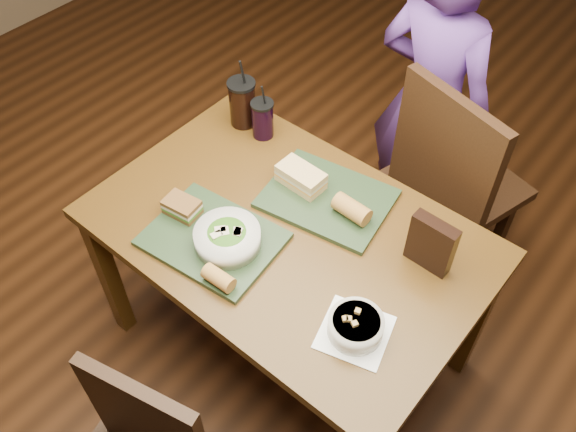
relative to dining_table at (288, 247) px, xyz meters
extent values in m
plane|color=#381C0B|center=(0.00, 0.00, -0.66)|extent=(6.00, 6.00, 0.00)
cube|color=#472C0E|center=(-0.60, -0.38, -0.30)|extent=(0.06, 0.06, 0.71)
cube|color=#472C0E|center=(-0.60, 0.38, -0.30)|extent=(0.06, 0.06, 0.71)
cube|color=#472C0E|center=(0.60, 0.38, -0.30)|extent=(0.06, 0.06, 0.71)
cube|color=#472C0E|center=(0.00, 0.00, 0.07)|extent=(1.30, 0.85, 0.04)
cube|color=black|center=(0.09, -0.72, -0.01)|extent=(0.38, 0.12, 0.45)
cube|color=black|center=(0.24, 0.79, -0.17)|extent=(0.57, 0.57, 0.04)
cube|color=black|center=(0.24, 0.59, 0.13)|extent=(0.46, 0.16, 0.55)
cube|color=black|center=(0.04, 0.60, -0.42)|extent=(0.04, 0.04, 0.47)
cube|color=black|center=(0.44, 0.60, -0.42)|extent=(0.04, 0.04, 0.47)
cube|color=black|center=(0.04, 0.99, -0.42)|extent=(0.04, 0.04, 0.47)
cube|color=black|center=(0.44, 0.99, -0.42)|extent=(0.04, 0.04, 0.47)
imported|color=#582F83|center=(-0.01, 0.93, 0.05)|extent=(0.52, 0.35, 1.43)
cube|color=#20311A|center=(-0.16, -0.19, 0.10)|extent=(0.45, 0.36, 0.02)
cube|color=#20311A|center=(0.02, 0.19, 0.10)|extent=(0.47, 0.38, 0.02)
cylinder|color=silver|center=(-0.10, -0.18, 0.14)|extent=(0.21, 0.21, 0.06)
ellipsoid|color=#427219|center=(-0.10, -0.18, 0.15)|extent=(0.17, 0.17, 0.05)
cube|color=beige|center=(-0.07, -0.16, 0.17)|extent=(0.04, 0.04, 0.01)
cube|color=beige|center=(-0.11, -0.21, 0.17)|extent=(0.03, 0.04, 0.01)
cube|color=beige|center=(-0.10, -0.19, 0.17)|extent=(0.04, 0.04, 0.01)
cube|color=beige|center=(-0.12, -0.19, 0.17)|extent=(0.04, 0.04, 0.01)
cube|color=beige|center=(-0.07, -0.16, 0.17)|extent=(0.04, 0.04, 0.01)
cube|color=white|center=(0.40, -0.17, 0.09)|extent=(0.24, 0.24, 0.00)
cylinder|color=silver|center=(0.40, -0.17, 0.13)|extent=(0.16, 0.16, 0.06)
cylinder|color=black|center=(0.40, -0.17, 0.15)|extent=(0.14, 0.14, 0.01)
cube|color=#B28947|center=(0.38, -0.19, 0.16)|extent=(0.02, 0.02, 0.01)
cube|color=#B28947|center=(0.40, -0.19, 0.16)|extent=(0.02, 0.02, 0.01)
cube|color=#B28947|center=(0.37, -0.19, 0.16)|extent=(0.02, 0.02, 0.01)
cube|color=#B28947|center=(0.38, -0.15, 0.16)|extent=(0.02, 0.02, 0.01)
cube|color=#593819|center=(-0.31, -0.18, 0.12)|extent=(0.13, 0.09, 0.02)
cube|color=#3F721E|center=(-0.31, -0.18, 0.13)|extent=(0.13, 0.09, 0.01)
cube|color=beige|center=(-0.31, -0.18, 0.14)|extent=(0.13, 0.09, 0.01)
cube|color=#593819|center=(-0.31, -0.18, 0.16)|extent=(0.13, 0.09, 0.02)
cube|color=tan|center=(-0.09, 0.18, 0.12)|extent=(0.17, 0.10, 0.02)
cube|color=orange|center=(-0.09, 0.18, 0.14)|extent=(0.17, 0.10, 0.01)
cube|color=beige|center=(-0.09, 0.18, 0.15)|extent=(0.17, 0.10, 0.01)
cube|color=tan|center=(-0.09, 0.18, 0.16)|extent=(0.17, 0.10, 0.02)
cylinder|color=#AD7533|center=(-0.02, -0.31, 0.13)|extent=(0.10, 0.06, 0.05)
cylinder|color=#AD7533|center=(0.13, 0.17, 0.14)|extent=(0.13, 0.07, 0.06)
cylinder|color=black|center=(-0.48, 0.31, 0.18)|extent=(0.10, 0.10, 0.18)
cylinder|color=black|center=(-0.48, 0.31, 0.27)|extent=(0.11, 0.11, 0.01)
cylinder|color=black|center=(-0.47, 0.31, 0.32)|extent=(0.01, 0.03, 0.11)
cylinder|color=black|center=(-0.38, 0.30, 0.16)|extent=(0.08, 0.08, 0.14)
cylinder|color=black|center=(-0.38, 0.30, 0.24)|extent=(0.09, 0.09, 0.01)
cylinder|color=black|center=(-0.37, 0.30, 0.28)|extent=(0.01, 0.02, 0.09)
cube|color=black|center=(0.42, 0.18, 0.19)|extent=(0.15, 0.05, 0.19)
camera|label=1|loc=(0.83, -0.99, 1.64)|focal=38.00mm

